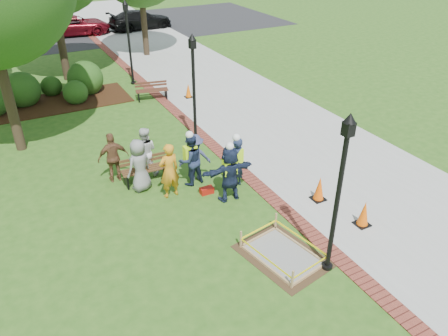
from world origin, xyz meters
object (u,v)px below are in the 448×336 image
hivis_worker_a (230,172)px  cone_front (364,214)px  bench_near (146,174)px  hivis_worker_b (236,161)px  hivis_worker_c (190,158)px  lamp_near (340,186)px  wet_concrete_pad (283,249)px

hivis_worker_a → cone_front: bearing=-47.7°
bench_near → cone_front: size_ratio=1.97×
cone_front → hivis_worker_b: bearing=122.1°
bench_near → hivis_worker_b: hivis_worker_b is taller
bench_near → hivis_worker_c: hivis_worker_c is taller
bench_near → hivis_worker_a: 3.06m
lamp_near → hivis_worker_b: bearing=92.3°
wet_concrete_pad → hivis_worker_b: 3.69m
lamp_near → wet_concrete_pad: bearing=129.8°
wet_concrete_pad → cone_front: cone_front is taller
lamp_near → hivis_worker_a: lamp_near is taller
wet_concrete_pad → hivis_worker_a: (0.05, 3.04, 0.75)m
wet_concrete_pad → hivis_worker_a: size_ratio=1.29×
lamp_near → bench_near: bearing=113.5°
lamp_near → hivis_worker_c: bearing=104.5°
hivis_worker_b → hivis_worker_c: (-1.21, 0.88, -0.00)m
hivis_worker_c → bench_near: bearing=147.6°
hivis_worker_a → hivis_worker_c: hivis_worker_a is taller
wet_concrete_pad → cone_front: bearing=0.5°
wet_concrete_pad → hivis_worker_b: hivis_worker_b is taller
hivis_worker_a → hivis_worker_b: (0.52, 0.53, -0.03)m
wet_concrete_pad → cone_front: size_ratio=3.16×
hivis_worker_b → hivis_worker_c: hivis_worker_b is taller
hivis_worker_a → hivis_worker_c: (-0.69, 1.41, -0.03)m
cone_front → bench_near: bearing=132.0°
cone_front → hivis_worker_b: size_ratio=0.42×
wet_concrete_pad → hivis_worker_a: 3.13m
bench_near → hivis_worker_c: size_ratio=0.83×
lamp_near → hivis_worker_b: 4.72m
wet_concrete_pad → hivis_worker_c: bearing=98.2°
hivis_worker_b → hivis_worker_c: size_ratio=1.00×
bench_near → hivis_worker_a: bearing=-48.4°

